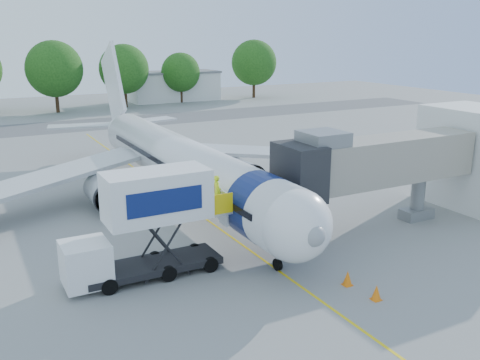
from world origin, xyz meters
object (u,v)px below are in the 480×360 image
aircraft (179,162)px  ground_tug (382,297)px  jet_bridge (368,163)px  catering_hiloader (145,226)px

aircraft → ground_tug: aircraft is taller
jet_bridge → ground_tug: jet_bridge is taller
jet_bridge → ground_tug: size_ratio=3.52×
aircraft → catering_hiloader: aircraft is taller
catering_hiloader → ground_tug: (7.96, -8.45, -1.98)m
aircraft → catering_hiloader: 12.77m
catering_hiloader → jet_bridge: bearing=0.0°
aircraft → ground_tug: size_ratio=9.56×
jet_bridge → aircraft: bearing=125.7°
aircraft → jet_bridge: 13.77m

